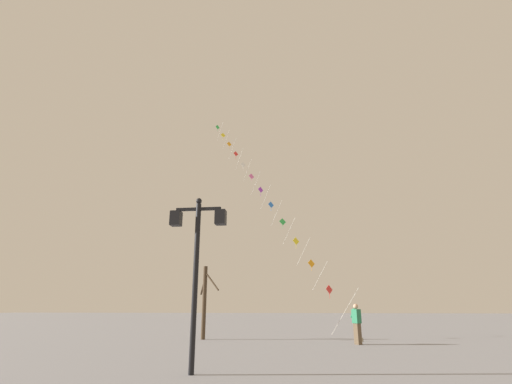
% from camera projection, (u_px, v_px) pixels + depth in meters
% --- Properties ---
extents(ground_plane, '(160.00, 160.00, 0.00)m').
position_uv_depth(ground_plane, '(314.00, 337.00, 20.35)').
color(ground_plane, gray).
extents(twin_lantern_lamp_post, '(1.53, 0.28, 4.46)m').
position_uv_depth(twin_lantern_lamp_post, '(197.00, 247.00, 10.07)').
color(twin_lantern_lamp_post, black).
rests_on(twin_lantern_lamp_post, ground_plane).
extents(kite_train, '(11.10, 15.30, 19.58)m').
position_uv_depth(kite_train, '(260.00, 189.00, 28.99)').
color(kite_train, brown).
rests_on(kite_train, ground_plane).
extents(kite_flyer, '(0.45, 0.61, 1.71)m').
position_uv_depth(kite_flyer, '(357.00, 323.00, 16.76)').
color(kite_flyer, brown).
rests_on(kite_flyer, ground_plane).
extents(bare_tree, '(1.30, 1.32, 3.64)m').
position_uv_depth(bare_tree, '(205.00, 300.00, 19.61)').
color(bare_tree, '#423323').
rests_on(bare_tree, ground_plane).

